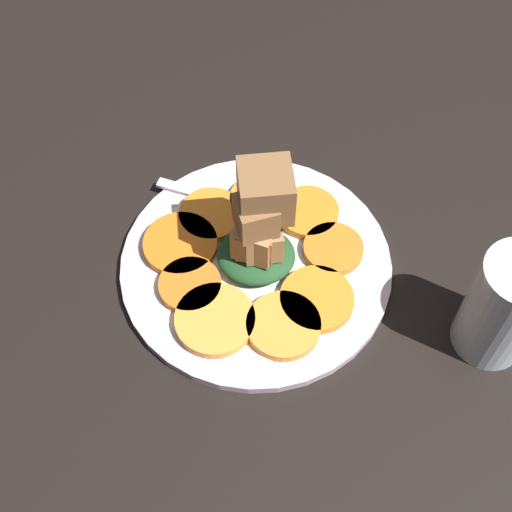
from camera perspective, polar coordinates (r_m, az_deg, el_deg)
table_slab at (r=71.89cm, az=-0.00°, el=-1.35°), size 120.00×120.00×2.00cm
plate at (r=70.60cm, az=-0.00°, el=-0.70°), size 26.79×26.79×1.05cm
carrot_slice_0 at (r=72.91cm, az=-3.63°, el=3.29°), size 6.52×6.52×0.94cm
carrot_slice_1 at (r=71.07cm, az=-6.07°, el=0.93°), size 7.40×7.40×0.94cm
carrot_slice_2 at (r=68.42cm, az=-5.30°, el=-2.35°), size 6.03×6.03×0.94cm
carrot_slice_3 at (r=66.40cm, az=-3.30°, el=-5.12°), size 7.54×7.54×0.94cm
carrot_slice_4 at (r=66.07cm, az=2.21°, el=-5.57°), size 6.97×6.97×0.94cm
carrot_slice_5 at (r=67.60cm, az=4.89°, el=-3.46°), size 7.06×7.06×0.94cm
carrot_slice_6 at (r=70.78cm, az=6.19°, el=0.56°), size 5.94×5.94×0.94cm
carrot_slice_7 at (r=73.15cm, az=4.18°, el=3.49°), size 6.31×6.31×0.94cm
carrot_slice_8 at (r=73.99cm, az=-0.06°, el=4.56°), size 6.17×6.17×0.94cm
center_pile at (r=66.10cm, az=0.26°, el=2.11°), size 7.66×7.51×11.85cm
fork at (r=73.75cm, az=-0.84°, el=3.96°), size 18.43×6.95×0.40cm
water_glass at (r=65.63cm, az=19.27°, el=-3.88°), size 6.78×6.78×11.82cm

